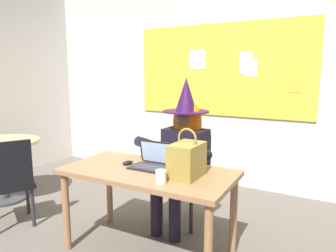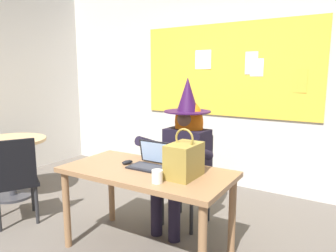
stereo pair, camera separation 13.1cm
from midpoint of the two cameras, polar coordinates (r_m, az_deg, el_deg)
name	(u,v)px [view 2 (the right image)]	position (r m, az deg, el deg)	size (l,w,h in m)	color
wall_back_bulletin	(227,80)	(4.26, 11.59, 8.18)	(5.75, 2.15, 2.81)	beige
desk_main	(147,180)	(2.62, -2.49, -9.91)	(1.43, 0.74, 0.73)	#8E6642
chair_at_desk	(190,173)	(3.23, 5.21, -8.60)	(0.44, 0.44, 0.90)	black
person_costumed	(184,147)	(3.05, 4.15, -3.93)	(0.61, 0.70, 1.47)	black
laptop	(152,161)	(2.64, -1.54, -6.51)	(0.34, 0.25, 0.21)	black
computer_mouse	(127,162)	(2.75, -6.07, -6.60)	(0.06, 0.10, 0.03)	black
handbag	(184,160)	(2.37, 4.56, -6.22)	(0.20, 0.30, 0.38)	olive
coffee_mug	(157,176)	(2.27, -0.32, -9.22)	(0.08, 0.08, 0.10)	silver
side_table_round	(10,154)	(4.21, -26.10, -4.65)	(0.84, 0.84, 0.73)	tan
chair_spare_by_window	(15,177)	(3.45, -25.18, -8.40)	(0.57, 0.57, 0.89)	black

